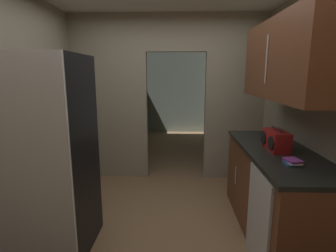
{
  "coord_description": "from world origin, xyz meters",
  "views": [
    {
      "loc": [
        0.15,
        -2.52,
        1.69
      ],
      "look_at": [
        0.05,
        0.5,
        1.09
      ],
      "focal_mm": 28.2,
      "sensor_mm": 36.0,
      "label": 1
    }
  ],
  "objects": [
    {
      "name": "ground",
      "position": [
        0.0,
        0.0,
        0.0
      ],
      "size": [
        20.0,
        20.0,
        0.0
      ],
      "primitive_type": "plane",
      "color": "brown"
    },
    {
      "name": "kitchen_partition",
      "position": [
        -0.04,
        1.67,
        1.38
      ],
      "size": [
        3.02,
        0.12,
        2.58
      ],
      "color": "gray",
      "rests_on": "ground"
    },
    {
      "name": "adjoining_room_shell",
      "position": [
        0.0,
        3.93,
        1.29
      ],
      "size": [
        3.02,
        3.52,
        2.58
      ],
      "color": "gray",
      "rests_on": "ground"
    },
    {
      "name": "refrigerator",
      "position": [
        -1.08,
        -0.21,
        0.93
      ],
      "size": [
        0.8,
        0.78,
        1.86
      ],
      "color": "black",
      "rests_on": "ground"
    },
    {
      "name": "lower_cabinet_run",
      "position": [
        1.18,
        0.1,
        0.47
      ],
      "size": [
        0.66,
        1.81,
        0.93
      ],
      "color": "brown",
      "rests_on": "ground"
    },
    {
      "name": "dishwasher",
      "position": [
        0.86,
        -0.41,
        0.43
      ],
      "size": [
        0.02,
        0.56,
        0.87
      ],
      "color": "#B7BABC",
      "rests_on": "ground"
    },
    {
      "name": "upper_cabinet_counterside",
      "position": [
        1.18,
        0.1,
        1.82
      ],
      "size": [
        0.36,
        1.63,
        0.75
      ],
      "color": "brown"
    },
    {
      "name": "boombox",
      "position": [
        1.15,
        0.09,
        1.03
      ],
      "size": [
        0.18,
        0.37,
        0.23
      ],
      "color": "maroon",
      "rests_on": "lower_cabinet_run"
    },
    {
      "name": "book_stack",
      "position": [
        1.14,
        -0.35,
        0.95
      ],
      "size": [
        0.14,
        0.16,
        0.04
      ],
      "color": "#2D609E",
      "rests_on": "lower_cabinet_run"
    }
  ]
}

